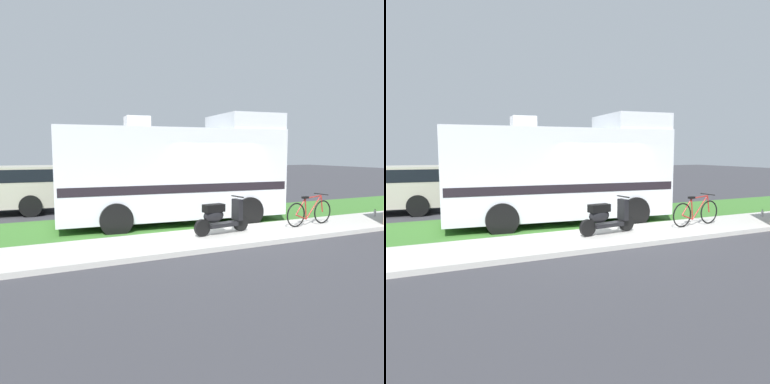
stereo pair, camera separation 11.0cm
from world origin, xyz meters
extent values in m
plane|color=#38383D|center=(0.00, 0.00, 0.00)|extent=(80.00, 80.00, 0.00)
cube|color=beige|center=(0.00, -1.20, 0.06)|extent=(24.00, 2.00, 0.12)
cube|color=#3D752D|center=(0.00, 1.50, 0.04)|extent=(24.00, 3.40, 0.08)
cube|color=silver|center=(-0.91, 1.34, 1.62)|extent=(7.01, 2.99, 2.64)
cube|color=silver|center=(1.60, 1.12, 3.19)|extent=(1.99, 2.43, 0.50)
cube|color=black|center=(-0.91, 1.34, 1.22)|extent=(6.87, 3.00, 0.24)
cube|color=black|center=(2.47, 1.04, 2.08)|extent=(0.26, 2.03, 0.90)
cube|color=silver|center=(-1.93, 1.44, 3.12)|extent=(0.75, 0.66, 0.36)
cylinder|color=black|center=(1.30, 2.30, 0.45)|extent=(0.92, 0.36, 0.90)
cylinder|color=black|center=(1.10, 0.01, 0.45)|extent=(0.92, 0.36, 0.90)
cylinder|color=black|center=(-2.67, 2.65, 0.45)|extent=(0.92, 0.36, 0.90)
cylinder|color=black|center=(-2.88, 0.37, 0.45)|extent=(0.92, 0.36, 0.90)
cylinder|color=black|center=(0.20, -0.96, 0.34)|extent=(0.45, 0.15, 0.44)
cylinder|color=black|center=(-1.04, -1.11, 0.34)|extent=(0.45, 0.15, 0.44)
cube|color=black|center=(-0.42, -1.03, 0.36)|extent=(0.90, 0.38, 0.10)
cube|color=black|center=(-0.69, -1.07, 0.82)|extent=(0.59, 0.32, 0.20)
ellipsoid|color=black|center=(-0.69, -1.07, 0.62)|extent=(0.63, 0.37, 0.36)
cube|color=black|center=(0.08, -0.98, 0.72)|extent=(0.18, 0.33, 0.56)
cylinder|color=black|center=(0.08, -0.98, 1.07)|extent=(0.09, 0.50, 0.04)
sphere|color=white|center=(0.08, -0.98, 0.90)|extent=(0.12, 0.12, 0.12)
torus|color=black|center=(3.00, -1.08, 0.47)|extent=(0.70, 0.10, 0.70)
torus|color=black|center=(1.91, -1.18, 0.47)|extent=(0.70, 0.10, 0.70)
cylinder|color=maroon|center=(2.62, -1.12, 0.64)|extent=(0.62, 0.09, 0.68)
cylinder|color=maroon|center=(2.29, -1.15, 0.62)|extent=(0.10, 0.04, 0.61)
cylinder|color=maroon|center=(2.58, -1.12, 0.94)|extent=(0.66, 0.09, 0.09)
cylinder|color=maroon|center=(2.11, -1.16, 0.39)|extent=(0.43, 0.07, 0.19)
cylinder|color=maroon|center=(2.08, -1.17, 0.69)|extent=(0.38, 0.07, 0.47)
cylinder|color=maroon|center=(2.95, -1.09, 0.72)|extent=(0.13, 0.05, 0.51)
cube|color=black|center=(2.26, -1.15, 0.95)|extent=(0.21, 0.12, 0.06)
cylinder|color=black|center=(2.91, -1.09, 1.01)|extent=(0.07, 0.52, 0.03)
cube|color=#B7B29E|center=(-4.95, 5.58, 1.00)|extent=(2.44, 2.14, 1.45)
cube|color=black|center=(-4.95, 5.58, 1.43)|extent=(2.32, 2.15, 0.44)
cylinder|color=black|center=(-4.71, 6.53, 0.38)|extent=(0.77, 0.29, 0.76)
cylinder|color=black|center=(-4.83, 4.62, 0.38)|extent=(0.77, 0.29, 0.76)
cylinder|color=#B2B2B7|center=(5.52, -0.87, 0.21)|extent=(0.08, 0.08, 0.18)
cylinder|color=#B2B2B7|center=(5.52, -0.87, 0.32)|extent=(0.03, 0.03, 0.04)
cylinder|color=black|center=(5.52, -0.87, 0.34)|extent=(0.04, 0.04, 0.01)
camera|label=1|loc=(-5.26, -9.48, 2.27)|focal=35.23mm
camera|label=2|loc=(-5.16, -9.52, 2.27)|focal=35.23mm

